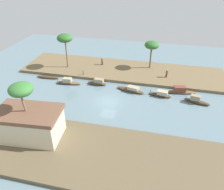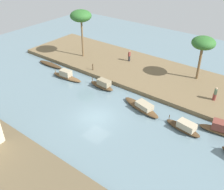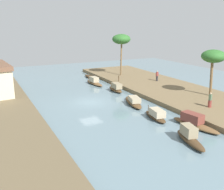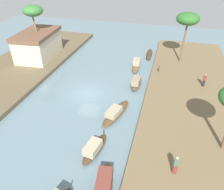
{
  "view_description": "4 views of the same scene",
  "coord_description": "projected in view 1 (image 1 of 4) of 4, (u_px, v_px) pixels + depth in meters",
  "views": [
    {
      "loc": [
        -7.67,
        30.17,
        20.41
      ],
      "look_at": [
        -0.6,
        -0.4,
        1.16
      ],
      "focal_mm": 35.38,
      "sensor_mm": 36.0,
      "label": 1
    },
    {
      "loc": [
        -14.66,
        16.33,
        16.68
      ],
      "look_at": [
        0.39,
        -3.49,
        0.98
      ],
      "focal_mm": 40.14,
      "sensor_mm": 36.0,
      "label": 2
    },
    {
      "loc": [
        -29.35,
        11.73,
        9.46
      ],
      "look_at": [
        -0.29,
        -2.87,
        0.66
      ],
      "focal_mm": 42.26,
      "sensor_mm": 36.0,
      "label": 3
    },
    {
      "loc": [
        -20.64,
        -8.66,
        14.36
      ],
      "look_at": [
        -0.77,
        -3.21,
        0.85
      ],
      "focal_mm": 34.56,
      "sensor_mm": 36.0,
      "label": 4
    }
  ],
  "objects": [
    {
      "name": "river_water",
      "position": [
        108.0,
        102.0,
        37.2
      ],
      "size": [
        66.23,
        66.23,
        0.0
      ],
      "primitive_type": "plane",
      "color": "slate",
      "rests_on": "ground"
    },
    {
      "name": "riverbank_left",
      "position": [
        122.0,
        70.0,
        47.15
      ],
      "size": [
        41.94,
        10.62,
        0.53
      ],
      "primitive_type": "cube",
      "color": "brown",
      "rests_on": "ground"
    },
    {
      "name": "riverbank_right",
      "position": [
        84.0,
        153.0,
        26.98
      ],
      "size": [
        41.94,
        10.62,
        0.53
      ],
      "primitive_type": "cube",
      "color": "brown",
      "rests_on": "ground"
    },
    {
      "name": "sampan_midstream",
      "position": [
        131.0,
        89.0,
        39.93
      ],
      "size": [
        5.4,
        2.5,
        1.05
      ],
      "rotation": [
        0.0,
        0.0,
        -0.25
      ],
      "color": "brown",
      "rests_on": "river_water"
    },
    {
      "name": "sampan_downstream_large",
      "position": [
        181.0,
        91.0,
        39.37
      ],
      "size": [
        5.31,
        2.0,
        1.31
      ],
      "rotation": [
        0.0,
        0.0,
        0.16
      ],
      "color": "brown",
      "rests_on": "river_water"
    },
    {
      "name": "sampan_open_hull",
      "position": [
        68.0,
        82.0,
        42.32
      ],
      "size": [
        4.98,
        1.41,
        1.23
      ],
      "rotation": [
        0.0,
        0.0,
        0.07
      ],
      "color": "brown",
      "rests_on": "river_water"
    },
    {
      "name": "sampan_foreground",
      "position": [
        48.0,
        77.0,
        44.49
      ],
      "size": [
        4.74,
        1.11,
        0.46
      ],
      "rotation": [
        0.0,
        0.0,
        0.03
      ],
      "color": "#47331E",
      "rests_on": "river_water"
    },
    {
      "name": "sampan_near_left_bank",
      "position": [
        161.0,
        94.0,
        38.45
      ],
      "size": [
        4.01,
        1.69,
        1.1
      ],
      "rotation": [
        0.0,
        0.0,
        -0.15
      ],
      "color": "#47331E",
      "rests_on": "river_water"
    },
    {
      "name": "sampan_upstream_small",
      "position": [
        98.0,
        82.0,
        42.02
      ],
      "size": [
        3.73,
        1.21,
        1.27
      ],
      "rotation": [
        0.0,
        0.0,
        -0.05
      ],
      "color": "brown",
      "rests_on": "river_water"
    },
    {
      "name": "sampan_with_red_awning",
      "position": [
        196.0,
        100.0,
        36.59
      ],
      "size": [
        4.33,
        1.97,
        1.4
      ],
      "rotation": [
        0.0,
        0.0,
        -0.25
      ],
      "color": "#47331E",
      "rests_on": "river_water"
    },
    {
      "name": "person_on_near_bank",
      "position": [
        102.0,
        61.0,
        48.65
      ],
      "size": [
        0.32,
        0.39,
        1.67
      ],
      "rotation": [
        0.0,
        0.0,
        4.73
      ],
      "color": "#232328",
      "rests_on": "riverbank_left"
    },
    {
      "name": "person_by_mooring",
      "position": [
        167.0,
        74.0,
        43.42
      ],
      "size": [
        0.51,
        0.51,
        1.67
      ],
      "rotation": [
        0.0,
        0.0,
        1.98
      ],
      "color": "brown",
      "rests_on": "riverbank_left"
    },
    {
      "name": "mooring_post",
      "position": [
        83.0,
        73.0,
        44.52
      ],
      "size": [
        0.14,
        0.14,
        0.92
      ],
      "primitive_type": "cylinder",
      "color": "#4C3823",
      "rests_on": "riverbank_left"
    },
    {
      "name": "palm_tree_left_near",
      "position": [
        152.0,
        45.0,
        45.03
      ],
      "size": [
        2.97,
        2.97,
        5.88
      ],
      "color": "brown",
      "rests_on": "riverbank_left"
    },
    {
      "name": "palm_tree_left_far",
      "position": [
        65.0,
        38.0,
        44.74
      ],
      "size": [
        3.19,
        3.19,
        7.24
      ],
      "color": "brown",
      "rests_on": "riverbank_left"
    },
    {
      "name": "palm_tree_right_tall",
      "position": [
        21.0,
        90.0,
        25.72
      ],
      "size": [
        2.9,
        2.9,
        7.81
      ],
      "color": "#7F6647",
      "rests_on": "riverbank_right"
    },
    {
      "name": "riverside_building",
      "position": [
        30.0,
        124.0,
        28.19
      ],
      "size": [
        8.47,
        5.5,
        3.99
      ],
      "rotation": [
        0.0,
        0.0,
        0.08
      ],
      "color": "beige",
      "rests_on": "riverbank_right"
    }
  ]
}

